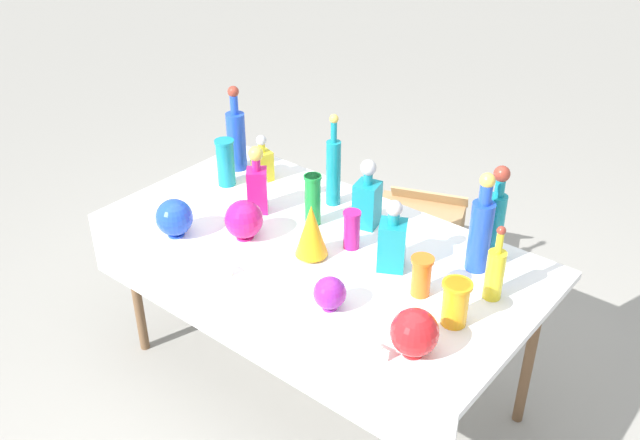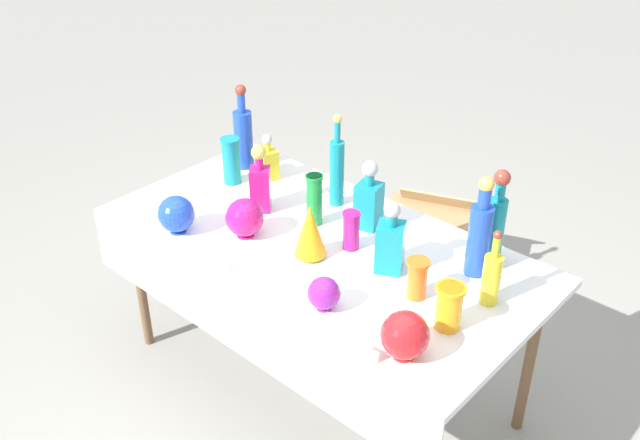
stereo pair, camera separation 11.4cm
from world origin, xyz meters
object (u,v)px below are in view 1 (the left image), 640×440
Objects in this scene: tall_bottle_1 at (236,137)px; tall_bottle_3 at (333,169)px; fluted_vase_0 at (311,231)px; slender_vase_2 at (226,161)px; square_decanter_0 at (392,241)px; slender_vase_0 at (313,198)px; round_bowl_1 at (330,293)px; tall_bottle_4 at (481,230)px; round_bowl_2 at (174,218)px; tall_bottle_0 at (495,272)px; slender_vase_4 at (456,302)px; square_decanter_1 at (262,162)px; tall_bottle_2 at (496,217)px; round_bowl_0 at (244,219)px; slender_vase_3 at (352,228)px; cardboard_box_behind_left at (417,239)px; square_decanter_2 at (367,199)px; round_bowl_3 at (414,332)px; square_decanter_3 at (257,184)px; slender_vase_1 at (421,275)px.

tall_bottle_1 is 0.99× the size of tall_bottle_3.
slender_vase_2 is at bearing 162.93° from fluted_vase_0.
tall_bottle_3 is at bearing 152.71° from square_decanter_0.
slender_vase_0 is 1.80× the size of round_bowl_1.
square_decanter_0 is at bearing -142.16° from tall_bottle_4.
tall_bottle_1 is 0.64m from round_bowl_2.
tall_bottle_0 is 1.86× the size of round_bowl_2.
slender_vase_0 is at bearing 165.80° from slender_vase_4.
round_bowl_1 is at bearing -33.45° from square_decanter_1.
tall_bottle_4 is at bearing 37.84° from square_decanter_0.
slender_vase_2 is at bearing 178.09° from slender_vase_0.
tall_bottle_0 is 0.76× the size of tall_bottle_2.
tall_bottle_1 is 0.64m from round_bowl_0.
slender_vase_0 is 0.24m from slender_vase_3.
tall_bottle_1 reaches higher than tall_bottle_0.
slender_vase_3 is 1.01× the size of round_bowl_2.
tall_bottle_2 reaches higher than round_bowl_1.
slender_vase_3 is at bearing -74.38° from cardboard_box_behind_left.
tall_bottle_3 reaches higher than slender_vase_2.
tall_bottle_0 is at bearing 15.93° from round_bowl_0.
round_bowl_1 is at bearing -66.63° from square_decanter_2.
slender_vase_2 is (-0.53, 0.02, -0.00)m from slender_vase_0.
tall_bottle_3 is 1.86× the size of square_decanter_1.
tall_bottle_1 reaches higher than slender_vase_2.
fluted_vase_0 is at bearing -30.61° from square_decanter_1.
square_decanter_2 is (-0.51, -0.12, -0.05)m from tall_bottle_2.
cardboard_box_behind_left is at bearing 99.76° from fluted_vase_0.
round_bowl_3 reaches higher than cardboard_box_behind_left.
round_bowl_2 is (-0.53, -0.23, -0.03)m from fluted_vase_0.
slender_vase_2 is at bearing -174.23° from tall_bottle_4.
square_decanter_0 reaches higher than round_bowl_3.
slender_vase_4 and round_bowl_3 have the same top height.
square_decanter_3 is 1.85× the size of round_bowl_0.
round_bowl_3 is at bearing -18.91° from square_decanter_3.
tall_bottle_3 reaches higher than tall_bottle_1.
tall_bottle_3 is 0.37m from slender_vase_3.
round_bowl_0 and round_bowl_3 have the same top height.
square_decanter_1 is 1.40× the size of slender_vase_3.
tall_bottle_2 is 2.34× the size of round_bowl_3.
tall_bottle_1 is at bearing -177.84° from tall_bottle_3.
tall_bottle_4 is at bearing 31.84° from fluted_vase_0.
square_decanter_2 is at bearing 169.62° from tall_bottle_0.
slender_vase_1 is at bearing 118.34° from round_bowl_3.
tall_bottle_0 is at bearing -47.27° from cardboard_box_behind_left.
round_bowl_1 is at bearing 177.91° from round_bowl_3.
slender_vase_2 is 1.34m from slender_vase_4.
tall_bottle_4 is 1.34× the size of square_decanter_2.
square_decanter_2 is 0.22m from slender_vase_0.
cardboard_box_behind_left is (0.56, 0.78, -0.73)m from tall_bottle_1.
round_bowl_1 is (0.84, -0.56, -0.02)m from square_decanter_1.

